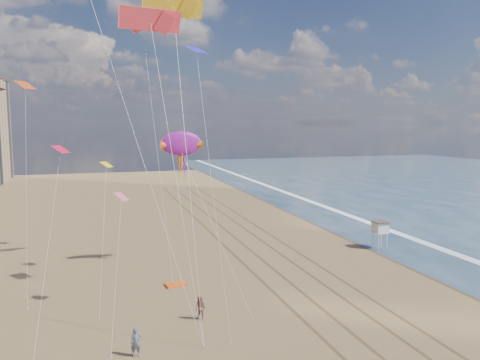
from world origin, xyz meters
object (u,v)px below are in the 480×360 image
(lifeguard_stand, at_px, (380,227))
(kite_flyer_a, at_px, (136,342))
(show_kite, at_px, (181,144))
(kite_flyer_b, at_px, (200,308))
(grounded_kite, at_px, (176,284))

(lifeguard_stand, relative_size, kite_flyer_a, 1.70)
(kite_flyer_a, bearing_deg, show_kite, 73.12)
(lifeguard_stand, distance_m, kite_flyer_b, 28.68)
(grounded_kite, bearing_deg, show_kite, 65.27)
(show_kite, xyz_separation_m, kite_flyer_b, (-1.21, -13.98, -11.91))
(kite_flyer_a, relative_size, kite_flyer_b, 1.03)
(lifeguard_stand, height_order, kite_flyer_a, lifeguard_stand)
(lifeguard_stand, bearing_deg, kite_flyer_b, -150.89)
(show_kite, bearing_deg, kite_flyer_b, -94.95)
(grounded_kite, distance_m, show_kite, 14.11)
(lifeguard_stand, height_order, kite_flyer_b, lifeguard_stand)
(lifeguard_stand, distance_m, grounded_kite, 26.31)
(grounded_kite, height_order, show_kite, show_kite)
(kite_flyer_b, bearing_deg, lifeguard_stand, 74.80)
(grounded_kite, bearing_deg, lifeguard_stand, 4.61)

